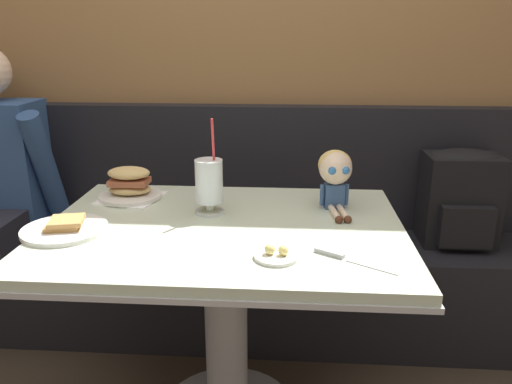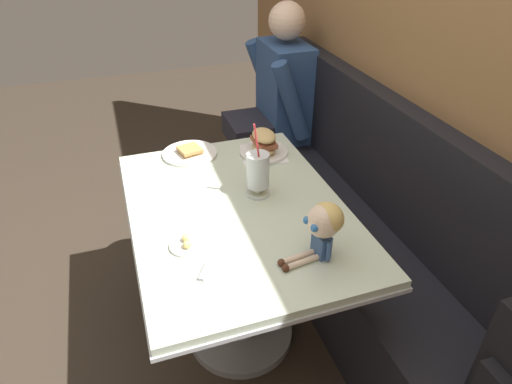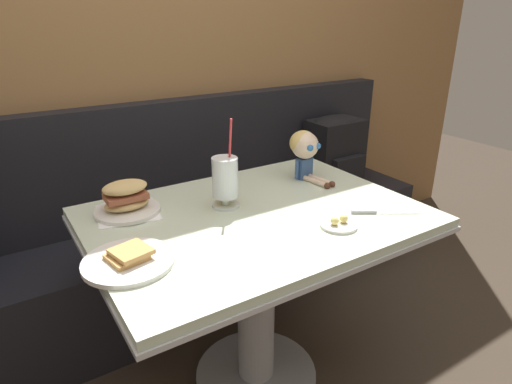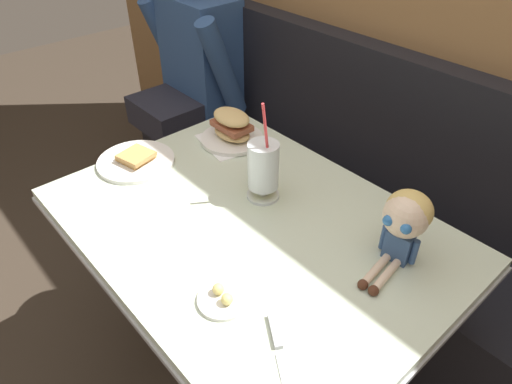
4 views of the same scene
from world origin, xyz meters
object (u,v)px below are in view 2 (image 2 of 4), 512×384
(toast_plate, at_px, (190,153))
(seated_doll, at_px, (323,224))
(sandwich_plate, at_px, (264,145))
(diner_patron, at_px, (278,92))
(butter_knife, at_px, (202,278))
(butter_saucer, at_px, (187,244))
(milkshake_glass, at_px, (258,172))

(toast_plate, relative_size, seated_doll, 1.11)
(sandwich_plate, xyz_separation_m, seated_doll, (0.72, -0.05, 0.08))
(sandwich_plate, xyz_separation_m, diner_patron, (-0.71, 0.34, -0.04))
(butter_knife, xyz_separation_m, seated_doll, (0.01, 0.40, 0.12))
(butter_saucer, relative_size, seated_doll, 0.53)
(milkshake_glass, relative_size, sandwich_plate, 1.35)
(toast_plate, bearing_deg, seated_doll, 18.33)
(butter_knife, bearing_deg, seated_doll, 88.28)
(butter_knife, bearing_deg, butter_saucer, -176.06)
(butter_knife, height_order, diner_patron, diner_patron)
(butter_knife, relative_size, seated_doll, 0.93)
(milkshake_glass, bearing_deg, diner_patron, 154.85)
(milkshake_glass, bearing_deg, sandwich_plate, 156.51)
(diner_patron, bearing_deg, butter_knife, -29.38)
(butter_saucer, xyz_separation_m, butter_knife, (0.17, 0.01, -0.00))
(butter_saucer, xyz_separation_m, diner_patron, (-1.24, 0.81, -0.01))
(sandwich_plate, relative_size, butter_knife, 1.12)
(seated_doll, distance_m, diner_patron, 1.49)
(milkshake_glass, xyz_separation_m, sandwich_plate, (-0.31, 0.13, -0.06))
(milkshake_glass, distance_m, butter_saucer, 0.41)
(seated_doll, bearing_deg, milkshake_glass, -169.04)
(milkshake_glass, distance_m, seated_doll, 0.42)
(milkshake_glass, bearing_deg, toast_plate, -154.81)
(toast_plate, xyz_separation_m, butter_saucer, (0.64, -0.14, -0.00))
(seated_doll, bearing_deg, sandwich_plate, 175.66)
(butter_knife, xyz_separation_m, diner_patron, (-1.41, 0.80, -0.00))
(sandwich_plate, bearing_deg, diner_patron, 154.14)
(toast_plate, relative_size, butter_saucer, 2.08)
(toast_plate, height_order, sandwich_plate, sandwich_plate)
(milkshake_glass, height_order, seated_doll, milkshake_glass)
(seated_doll, bearing_deg, diner_patron, 164.42)
(sandwich_plate, bearing_deg, milkshake_glass, -23.49)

